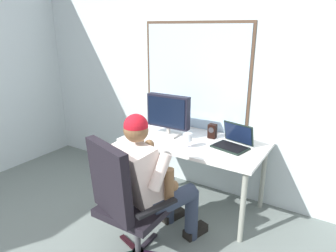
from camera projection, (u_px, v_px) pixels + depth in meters
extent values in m
cube|color=silver|center=(201.00, 66.00, 3.28)|extent=(4.79, 0.06, 2.85)
cube|color=#4C3828|center=(195.00, 81.00, 3.32)|extent=(1.27, 0.01, 1.26)
cube|color=silver|center=(195.00, 81.00, 3.32)|extent=(1.21, 0.02, 1.20)
cylinder|color=gray|center=(127.00, 171.00, 3.24)|extent=(0.05, 0.05, 0.70)
cylinder|color=gray|center=(243.00, 207.00, 2.59)|extent=(0.05, 0.05, 0.70)
cylinder|color=gray|center=(159.00, 152.00, 3.76)|extent=(0.05, 0.05, 0.70)
cylinder|color=gray|center=(263.00, 178.00, 3.10)|extent=(0.05, 0.05, 0.70)
cube|color=white|center=(194.00, 142.00, 3.06)|extent=(1.42, 0.76, 0.03)
cube|color=black|center=(130.00, 243.00, 2.66)|extent=(0.27, 0.12, 0.02)
cube|color=black|center=(147.00, 242.00, 2.67)|extent=(0.05, 0.27, 0.02)
cylinder|color=black|center=(138.00, 251.00, 2.56)|extent=(0.10, 0.10, 0.02)
cylinder|color=#3F3F44|center=(137.00, 230.00, 2.49)|extent=(0.05, 0.05, 0.41)
cube|color=black|center=(136.00, 207.00, 2.42)|extent=(0.51, 0.51, 0.06)
cube|color=black|center=(110.00, 181.00, 2.19)|extent=(0.49, 0.24, 0.58)
cube|color=black|center=(157.00, 208.00, 2.18)|extent=(0.15, 0.35, 0.02)
cube|color=black|center=(118.00, 180.00, 2.58)|extent=(0.15, 0.35, 0.02)
cylinder|color=#2B3447|center=(172.00, 200.00, 2.46)|extent=(0.28, 0.48, 0.15)
cylinder|color=#2B3447|center=(191.00, 215.00, 2.68)|extent=(0.12, 0.12, 0.48)
cube|color=black|center=(196.00, 231.00, 2.77)|extent=(0.17, 0.26, 0.08)
cylinder|color=#2B3447|center=(149.00, 185.00, 2.69)|extent=(0.28, 0.48, 0.15)
cylinder|color=#2B3447|center=(168.00, 200.00, 2.91)|extent=(0.12, 0.12, 0.48)
cube|color=black|center=(173.00, 215.00, 3.01)|extent=(0.17, 0.26, 0.08)
cube|color=silver|center=(138.00, 175.00, 2.36)|extent=(0.46, 0.42, 0.53)
sphere|color=brown|center=(136.00, 130.00, 2.24)|extent=(0.19, 0.19, 0.19)
sphere|color=#B3141F|center=(136.00, 126.00, 2.23)|extent=(0.19, 0.19, 0.19)
cylinder|color=silver|center=(160.00, 172.00, 2.20)|extent=(0.15, 0.22, 0.29)
cylinder|color=brown|center=(169.00, 184.00, 2.30)|extent=(0.10, 0.10, 0.26)
sphere|color=brown|center=(173.00, 186.00, 2.33)|extent=(0.09, 0.09, 0.09)
cylinder|color=silver|center=(127.00, 153.00, 2.52)|extent=(0.15, 0.24, 0.28)
cylinder|color=brown|center=(141.00, 154.00, 2.62)|extent=(0.10, 0.11, 0.26)
sphere|color=brown|center=(149.00, 145.00, 2.66)|extent=(0.09, 0.09, 0.09)
cube|color=beige|center=(168.00, 134.00, 3.21)|extent=(0.23, 0.19, 0.02)
cylinder|color=beige|center=(168.00, 130.00, 3.20)|extent=(0.04, 0.04, 0.07)
cube|color=black|center=(168.00, 111.00, 3.13)|extent=(0.47, 0.10, 0.34)
cube|color=black|center=(166.00, 112.00, 3.09)|extent=(0.43, 0.02, 0.30)
cube|color=black|center=(230.00, 147.00, 2.87)|extent=(0.36, 0.29, 0.02)
cube|color=black|center=(230.00, 146.00, 2.86)|extent=(0.32, 0.25, 0.00)
cube|color=black|center=(238.00, 133.00, 2.92)|extent=(0.32, 0.13, 0.21)
cube|color=#0F1933|center=(238.00, 134.00, 2.92)|extent=(0.30, 0.11, 0.18)
cylinder|color=silver|center=(188.00, 147.00, 2.89)|extent=(0.07, 0.07, 0.00)
cylinder|color=silver|center=(188.00, 144.00, 2.88)|extent=(0.01, 0.01, 0.07)
cylinder|color=silver|center=(188.00, 137.00, 2.85)|extent=(0.08, 0.08, 0.08)
cylinder|color=#4E0620|center=(188.00, 139.00, 2.86)|extent=(0.08, 0.08, 0.04)
cube|color=black|center=(212.00, 131.00, 3.11)|extent=(0.08, 0.07, 0.15)
cylinder|color=#333338|center=(211.00, 130.00, 3.07)|extent=(0.06, 0.01, 0.06)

